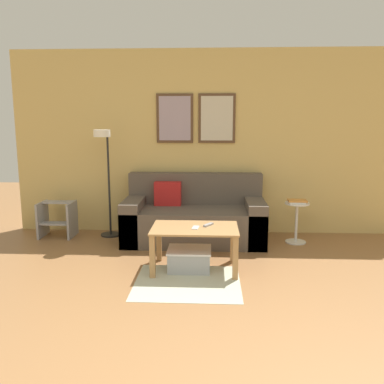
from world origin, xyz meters
name	(u,v)px	position (x,y,z in m)	size (l,w,h in m)	color
wall_back	(211,142)	(-0.01, 3.62, 1.28)	(5.60, 0.09, 2.55)	#D6B76B
area_rug	(187,282)	(-0.23, 1.71, 0.00)	(1.05, 0.94, 0.01)	#B2B79E
couch	(194,218)	(-0.23, 3.16, 0.30)	(1.83, 0.88, 0.87)	brown
coffee_table	(194,235)	(-0.18, 2.08, 0.38)	(0.92, 0.60, 0.47)	#AD7F4C
storage_bin	(189,259)	(-0.24, 2.07, 0.12)	(0.47, 0.38, 0.23)	#9EA3A8
floor_lamp	(105,165)	(-1.41, 3.17, 1.00)	(0.28, 0.51, 1.47)	black
side_table	(296,219)	(1.11, 3.12, 0.32)	(0.32, 0.32, 0.53)	silver
book_stack	(297,201)	(1.10, 3.10, 0.56)	(0.24, 0.17, 0.04)	silver
remote_control	(208,225)	(-0.03, 2.15, 0.48)	(0.04, 0.15, 0.02)	#99999E
cell_phone	(195,228)	(-0.17, 2.05, 0.47)	(0.07, 0.14, 0.01)	silver
step_stool	(57,218)	(-2.13, 3.24, 0.26)	(0.45, 0.38, 0.48)	#99999E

